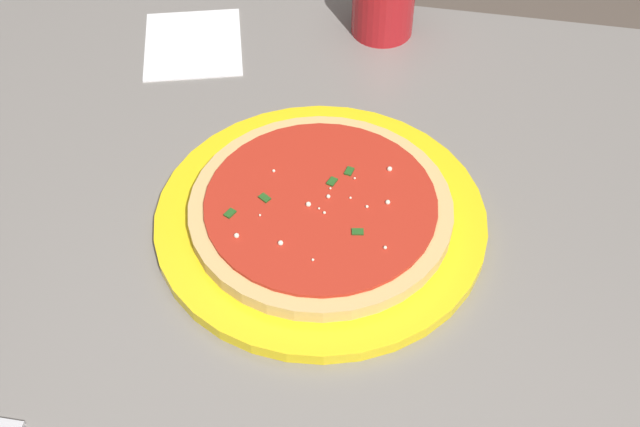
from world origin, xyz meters
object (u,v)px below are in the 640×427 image
Objects in this scene: serving_plate at (320,222)px; pizza at (320,211)px; cup_tall_drink at (383,0)px; napkin_folded_right at (193,44)px.

pizza is at bearing 25.99° from serving_plate.
cup_tall_drink reaches higher than serving_plate.
cup_tall_drink is 0.66× the size of napkin_folded_right.
pizza is (0.00, 0.00, 0.02)m from serving_plate.
pizza is 0.37m from napkin_folded_right.
pizza is 2.85× the size of cup_tall_drink.
napkin_folded_right is (0.23, -0.29, -0.01)m from serving_plate.
serving_plate reaches higher than napkin_folded_right.
pizza is 0.37m from cup_tall_drink.
cup_tall_drink reaches higher than pizza.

